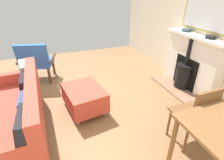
# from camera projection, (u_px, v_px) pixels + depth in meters

# --- Properties ---
(ground_plane) EXTENTS (5.21, 5.69, 0.01)m
(ground_plane) POSITION_uv_depth(u_px,v_px,m) (67.00, 106.00, 3.04)
(ground_plane) COLOR olive
(wall_left) EXTENTS (0.12, 5.69, 2.75)m
(wall_left) POSITION_uv_depth(u_px,v_px,m) (202.00, 15.00, 3.20)
(wall_left) COLOR silver
(wall_left) RESTS_ON ground
(fireplace) EXTENTS (0.60, 1.33, 1.07)m
(fireplace) POSITION_uv_depth(u_px,v_px,m) (190.00, 65.00, 3.41)
(fireplace) COLOR #93664C
(fireplace) RESTS_ON ground
(mirror_over_mantel) EXTENTS (0.04, 1.05, 0.94)m
(mirror_over_mantel) POSITION_uv_depth(u_px,v_px,m) (209.00, 3.00, 2.92)
(mirror_over_mantel) COLOR tan
(mantel_bowl_near) EXTENTS (0.17, 0.17, 0.05)m
(mantel_bowl_near) POSITION_uv_depth(u_px,v_px,m) (186.00, 30.00, 3.38)
(mantel_bowl_near) COLOR #334C56
(mantel_bowl_near) RESTS_ON fireplace
(mantel_bowl_far) EXTENTS (0.16, 0.16, 0.05)m
(mantel_bowl_far) POSITION_uv_depth(u_px,v_px,m) (211.00, 37.00, 2.90)
(mantel_bowl_far) COLOR black
(mantel_bowl_far) RESTS_ON fireplace
(sofa) EXTENTS (0.87, 1.80, 0.80)m
(sofa) POSITION_uv_depth(u_px,v_px,m) (17.00, 114.00, 2.29)
(sofa) COLOR #B2B2B7
(sofa) RESTS_ON ground
(ottoman) EXTENTS (0.66, 0.81, 0.41)m
(ottoman) POSITION_uv_depth(u_px,v_px,m) (84.00, 97.00, 2.84)
(ottoman) COLOR #B2B2B7
(ottoman) RESTS_ON ground
(armchair_accent) EXTENTS (0.79, 0.73, 0.88)m
(armchair_accent) POSITION_uv_depth(u_px,v_px,m) (36.00, 60.00, 3.63)
(armchair_accent) COLOR #4C3321
(armchair_accent) RESTS_ON ground
(dining_chair_near_fireplace) EXTENTS (0.41, 0.41, 0.87)m
(dining_chair_near_fireplace) POSITION_uv_depth(u_px,v_px,m) (197.00, 113.00, 2.06)
(dining_chair_near_fireplace) COLOR brown
(dining_chair_near_fireplace) RESTS_ON ground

